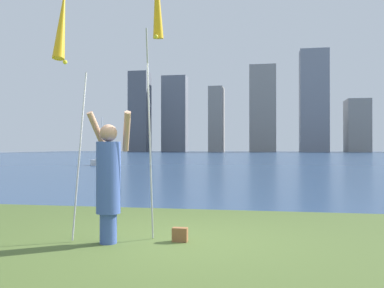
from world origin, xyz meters
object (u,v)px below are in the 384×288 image
sailboat_2 (103,151)px  person (109,178)px  kite_flag_left (63,29)px  bag (180,235)px  kite_flag_right (157,5)px

sailboat_2 → person: bearing=-67.9°
kite_flag_left → bag: (1.49, 0.58, -2.82)m
kite_flag_right → bag: bearing=-37.7°
sailboat_2 → kite_flag_right: bearing=-66.3°
person → kite_flag_right: bearing=47.8°
person → kite_flag_right: kite_flag_right is taller
person → kite_flag_left: kite_flag_left is taller
kite_flag_right → sailboat_2: bearing=113.7°
kite_flag_left → bag: kite_flag_left is taller
sailboat_2 → bag: bearing=-65.7°
kite_flag_left → kite_flag_right: size_ratio=0.84×
bag → person: bearing=-164.2°
kite_flag_left → bag: size_ratio=16.56×
person → kite_flag_left: 2.11m
kite_flag_left → kite_flag_right: (1.06, 0.91, 0.56)m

